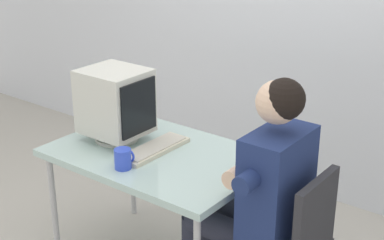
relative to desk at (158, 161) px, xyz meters
name	(u,v)px	position (x,y,z in m)	size (l,w,h in m)	color
desk	(158,161)	(0.00, 0.00, 0.00)	(1.17, 0.79, 0.73)	#B7B7BC
crt_monitor	(116,102)	(-0.31, -0.01, 0.28)	(0.37, 0.32, 0.42)	silver
keyboard	(155,148)	(-0.03, 0.00, 0.07)	(0.16, 0.46, 0.03)	beige
person_seated	(257,191)	(0.66, -0.03, 0.04)	(0.73, 0.59, 1.31)	navy
desk_mug	(123,159)	(-0.01, -0.26, 0.11)	(0.09, 0.10, 0.11)	blue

